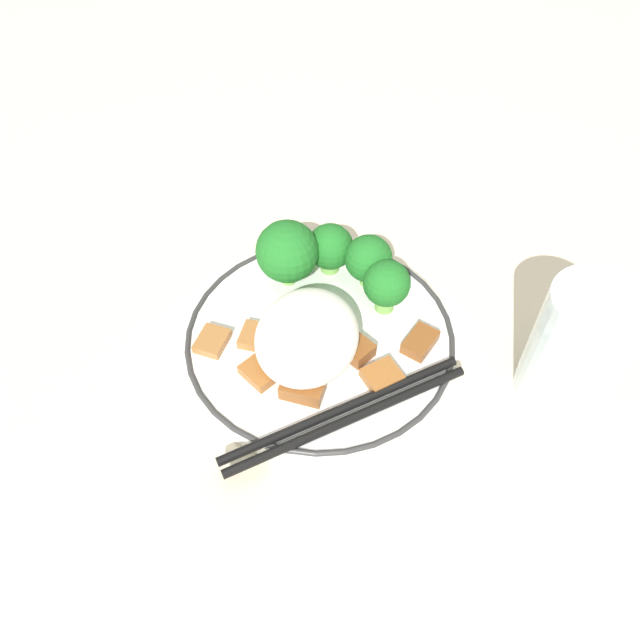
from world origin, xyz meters
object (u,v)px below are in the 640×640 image
broccoli_back_center (368,259)px  plate (320,338)px  broccoli_mid_left (287,252)px  chopsticks (346,414)px  broccoli_back_left (387,284)px  broccoli_back_right (330,247)px  drinking_glass (579,344)px

broccoli_back_center → plate: bearing=-22.0°
broccoli_back_center → broccoli_mid_left: broccoli_mid_left is taller
broccoli_back_center → chopsticks: broccoli_back_center is taller
chopsticks → broccoli_back_left: bearing=174.7°
plate → broccoli_mid_left: bearing=-142.8°
broccoli_back_left → broccoli_back_center: 0.03m
broccoli_back_center → broccoli_mid_left: 0.07m
broccoli_back_center → broccoli_mid_left: bearing=-79.3°
broccoli_back_right → broccoli_mid_left: broccoli_mid_left is taller
plate → broccoli_back_right: broccoli_back_right is taller
plate → broccoli_back_right: (-0.08, -0.01, 0.03)m
broccoli_mid_left → broccoli_back_right: bearing=125.0°
broccoli_back_right → drinking_glass: (0.08, 0.21, 0.01)m
plate → broccoli_back_left: bearing=131.6°
broccoli_back_left → drinking_glass: drinking_glass is taller
broccoli_back_center → chopsticks: 0.15m
plate → broccoli_back_right: 0.09m
chopsticks → drinking_glass: (-0.08, 0.17, 0.04)m
broccoli_back_left → broccoli_mid_left: broccoli_mid_left is taller
plate → drinking_glass: 0.21m
broccoli_back_right → broccoli_mid_left: 0.04m
plate → chopsticks: chopsticks is taller
broccoli_back_left → chopsticks: bearing=-5.3°
broccoli_back_left → broccoli_mid_left: (-0.01, -0.09, 0.01)m
broccoli_back_center → drinking_glass: 0.19m
broccoli_back_center → broccoli_back_right: broccoli_back_center is taller
chopsticks → drinking_glass: 0.19m
plate → chopsticks: size_ratio=1.36×
broccoli_back_right → drinking_glass: bearing=70.3°
broccoli_back_left → chopsticks: (0.12, -0.01, -0.03)m
broccoli_back_right → drinking_glass: drinking_glass is taller
plate → broccoli_back_left: size_ratio=4.48×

